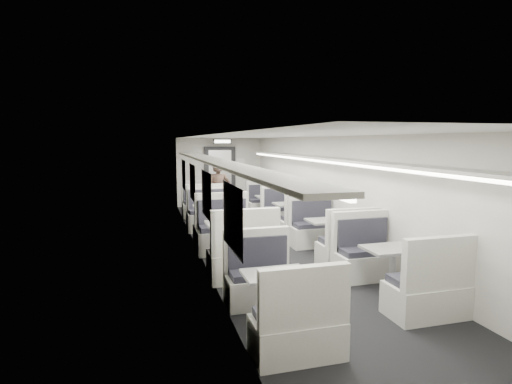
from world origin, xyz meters
TOP-DOWN VIEW (x-y plane):
  - room at (0.00, 0.00)m, footprint 3.24×12.24m
  - booth_left_a at (-1.00, 3.25)m, footprint 1.00×2.03m
  - booth_left_b at (-1.00, 1.33)m, footprint 1.09×2.21m
  - booth_left_c at (-1.00, -0.83)m, footprint 1.13×2.29m
  - booth_left_d at (-1.00, -3.46)m, footprint 0.97×1.97m
  - booth_right_a at (1.00, 3.20)m, footprint 0.97×1.96m
  - booth_right_b at (1.00, 1.36)m, footprint 1.05×2.13m
  - booth_right_c at (1.00, -0.78)m, footprint 1.03×2.10m
  - booth_right_d at (1.00, -2.94)m, footprint 1.03×2.09m
  - passenger at (-0.59, 2.87)m, footprint 0.69×0.51m
  - window_a at (-1.49, 3.40)m, footprint 0.02×1.18m
  - window_b at (-1.49, 1.20)m, footprint 0.02×1.18m
  - window_c at (-1.49, -1.00)m, footprint 0.02×1.18m
  - window_d at (-1.49, -3.20)m, footprint 0.02×1.18m
  - luggage_rack_left at (-1.24, -0.30)m, footprint 0.46×10.40m
  - luggage_rack_right at (1.24, -0.30)m, footprint 0.46×10.40m
  - vestibule_door at (0.00, 5.93)m, footprint 1.10×0.13m
  - exit_sign at (0.00, 5.44)m, footprint 0.62×0.12m
  - wall_notice at (0.75, 5.92)m, footprint 0.32×0.02m

SIDE VIEW (x-z plane):
  - booth_right_a at x=1.00m, z-range -0.17..0.88m
  - booth_left_d at x=-1.00m, z-range -0.17..0.88m
  - booth_left_a at x=-1.00m, z-range -0.18..0.91m
  - booth_right_d at x=1.00m, z-range -0.19..0.93m
  - booth_right_c at x=1.00m, z-range -0.19..0.94m
  - booth_right_b at x=1.00m, z-range -0.19..0.95m
  - booth_left_b at x=-1.00m, z-range -0.20..0.99m
  - booth_left_c at x=-1.00m, z-range -0.20..1.02m
  - passenger at x=-0.59m, z-range 0.00..1.75m
  - vestibule_door at x=0.00m, z-range -0.01..2.09m
  - room at x=0.00m, z-range -0.12..2.52m
  - window_a at x=-1.49m, z-range 0.93..1.77m
  - window_b at x=-1.49m, z-range 0.93..1.77m
  - window_c at x=-1.49m, z-range 0.93..1.77m
  - window_d at x=-1.49m, z-range 0.93..1.77m
  - wall_notice at x=0.75m, z-range 1.30..1.70m
  - luggage_rack_left at x=-1.24m, z-range 1.87..1.96m
  - luggage_rack_right at x=1.24m, z-range 1.87..1.96m
  - exit_sign at x=0.00m, z-range 2.20..2.36m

